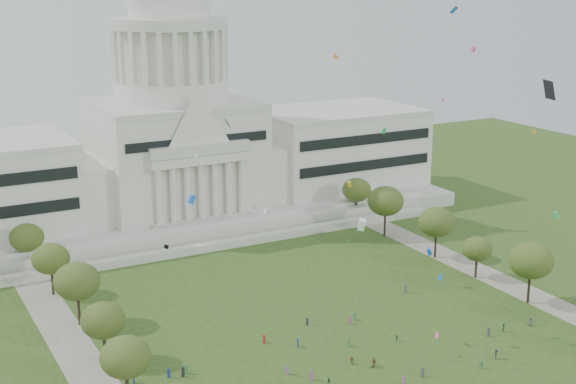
% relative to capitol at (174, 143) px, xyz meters
% --- Properties ---
extents(capitol, '(160.00, 64.50, 91.30)m').
position_rel_capitol_xyz_m(capitol, '(0.00, 0.00, 0.00)').
color(capitol, beige).
rests_on(capitol, ground).
extents(path_left, '(8.00, 160.00, 0.04)m').
position_rel_capitol_xyz_m(path_left, '(-48.00, -83.59, -22.28)').
color(path_left, gray).
rests_on(path_left, ground).
extents(path_right, '(8.00, 160.00, 0.04)m').
position_rel_capitol_xyz_m(path_right, '(48.00, -83.59, -22.28)').
color(path_right, gray).
rests_on(path_right, ground).
extents(row_tree_l_2, '(8.42, 8.42, 11.97)m').
position_rel_capitol_xyz_m(row_tree_l_2, '(-45.04, -96.29, -13.79)').
color(row_tree_l_2, black).
rests_on(row_tree_l_2, ground).
extents(row_tree_r_2, '(9.55, 9.55, 13.58)m').
position_rel_capitol_xyz_m(row_tree_r_2, '(44.17, -96.15, -12.64)').
color(row_tree_r_2, black).
rests_on(row_tree_r_2, ground).
extents(row_tree_l_3, '(8.12, 8.12, 11.55)m').
position_rel_capitol_xyz_m(row_tree_l_3, '(-44.09, -79.67, -14.09)').
color(row_tree_l_3, black).
rests_on(row_tree_l_3, ground).
extents(row_tree_r_3, '(7.01, 7.01, 9.98)m').
position_rel_capitol_xyz_m(row_tree_r_3, '(44.40, -79.10, -15.21)').
color(row_tree_r_3, black).
rests_on(row_tree_r_3, ground).
extents(row_tree_l_4, '(9.29, 9.29, 13.21)m').
position_rel_capitol_xyz_m(row_tree_l_4, '(-44.08, -61.17, -12.90)').
color(row_tree_l_4, black).
rests_on(row_tree_l_4, ground).
extents(row_tree_r_4, '(9.19, 9.19, 13.06)m').
position_rel_capitol_xyz_m(row_tree_r_4, '(44.76, -63.55, -13.01)').
color(row_tree_r_4, black).
rests_on(row_tree_r_4, ground).
extents(row_tree_l_5, '(8.33, 8.33, 11.85)m').
position_rel_capitol_xyz_m(row_tree_l_5, '(-45.22, -42.58, -13.88)').
color(row_tree_l_5, black).
rests_on(row_tree_l_5, ground).
extents(row_tree_r_5, '(9.82, 9.82, 13.96)m').
position_rel_capitol_xyz_m(row_tree_r_5, '(43.49, -43.40, -12.37)').
color(row_tree_r_5, black).
rests_on(row_tree_r_5, ground).
extents(row_tree_l_6, '(8.19, 8.19, 11.64)m').
position_rel_capitol_xyz_m(row_tree_l_6, '(-46.87, -24.45, -14.02)').
color(row_tree_l_6, black).
rests_on(row_tree_l_6, ground).
extents(row_tree_r_6, '(8.42, 8.42, 11.97)m').
position_rel_capitol_xyz_m(row_tree_r_6, '(45.96, -25.46, -13.79)').
color(row_tree_r_6, black).
rests_on(row_tree_r_6, ground).
extents(person_0, '(0.99, 1.05, 1.81)m').
position_rel_capitol_xyz_m(person_0, '(35.99, -105.21, -21.39)').
color(person_0, '#4C4C51').
rests_on(person_0, ground).
extents(person_2, '(0.96, 1.04, 1.82)m').
position_rel_capitol_xyz_m(person_2, '(29.39, -104.62, -21.38)').
color(person_2, '#33723F').
rests_on(person_2, ground).
extents(person_3, '(1.11, 1.23, 1.72)m').
position_rel_capitol_xyz_m(person_3, '(14.79, -114.53, -21.44)').
color(person_3, '#33723F').
rests_on(person_3, ground).
extents(person_4, '(0.97, 1.29, 1.96)m').
position_rel_capitol_xyz_m(person_4, '(-1.99, -104.84, -21.32)').
color(person_4, olive).
rests_on(person_4, ground).
extents(person_5, '(1.36, 1.47, 1.55)m').
position_rel_capitol_xyz_m(person_5, '(-4.84, -102.00, -21.52)').
color(person_5, olive).
rests_on(person_5, ground).
extents(person_8, '(0.97, 0.91, 1.70)m').
position_rel_capitol_xyz_m(person_8, '(-12.91, -107.13, -21.44)').
color(person_8, '#33723F').
rests_on(person_8, ground).
extents(person_9, '(1.33, 1.23, 1.86)m').
position_rel_capitol_xyz_m(person_9, '(19.76, -112.93, -21.37)').
color(person_9, '#26262B').
rests_on(person_9, ground).
extents(person_10, '(0.45, 0.81, 1.38)m').
position_rel_capitol_xyz_m(person_10, '(8.00, -98.14, -21.60)').
color(person_10, '#33723F').
rests_on(person_10, ground).
extents(distant_crowd, '(67.76, 42.65, 1.94)m').
position_rel_capitol_xyz_m(distant_crowd, '(-12.92, -99.54, -21.43)').
color(distant_crowd, navy).
rests_on(distant_crowd, ground).
extents(kite_swarm, '(85.73, 102.17, 65.46)m').
position_rel_capitol_xyz_m(kite_swarm, '(2.13, -106.07, 6.33)').
color(kite_swarm, '#E54C8C').
rests_on(kite_swarm, ground).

